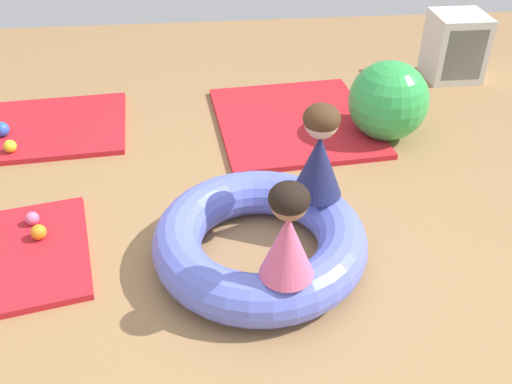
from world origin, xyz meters
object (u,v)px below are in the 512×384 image
Objects in this scene: child_in_navy at (319,152)px; play_ball_orange at (39,232)px; child_in_pink at (288,233)px; play_ball_yellow at (10,146)px; inflatable_cushion at (260,240)px; play_ball_pink at (32,218)px; exercise_ball_large at (388,101)px; storage_cube at (456,47)px; play_ball_blue at (2,129)px.

child_in_navy reaches higher than play_ball_orange.
child_in_pink reaches higher than play_ball_yellow.
inflatable_cushion is 1.34m from play_ball_pink.
child_in_pink reaches higher than inflatable_cushion.
exercise_ball_large reaches higher than play_ball_yellow.
child_in_pink is at bearing -125.53° from storage_cube.
exercise_ball_large is (2.79, -0.21, 0.19)m from play_ball_blue.
child_in_pink is 3.22m from storage_cube.
child_in_pink is 1.63m from play_ball_pink.
play_ball_yellow is (0.12, -0.24, -0.01)m from play_ball_blue.
inflatable_cushion is 0.57m from child_in_navy.
child_in_navy is 2.24m from play_ball_yellow.
storage_cube is at bearing 15.44° from play_ball_yellow.
child_in_pink reaches higher than play_ball_pink.
play_ball_yellow is (-1.69, 1.63, -0.42)m from child_in_pink.
play_ball_blue is at bearing -168.52° from storage_cube.
child_in_pink is at bearing -30.06° from play_ball_pink.
play_ball_pink is at bearing -123.45° from child_in_pink.
inflatable_cushion is 2.27m from play_ball_blue.
play_ball_orange is at bearing -120.04° from child_in_pink.
child_in_navy is 0.95× the size of exercise_ball_large.
exercise_ball_large is at bearing -4.40° from play_ball_blue.
inflatable_cushion is 13.10× the size of play_ball_orange.
exercise_ball_large is at bearing 0.47° from play_ball_yellow.
exercise_ball_large is 1.02× the size of storage_cube.
play_ball_pink is (-1.28, 0.39, -0.05)m from inflatable_cushion.
inflatable_cushion is 14.63× the size of play_ball_pink.
child_in_navy is 1.27m from exercise_ball_large.
play_ball_pink is at bearing -150.56° from storage_cube.
storage_cube is at bearing 47.22° from exercise_ball_large.
child_in_navy reaches higher than storage_cube.
play_ball_yellow is at bearing 111.85° from play_ball_orange.
child_in_navy reaches higher than child_in_pink.
storage_cube is (1.95, 2.21, 0.15)m from inflatable_cushion.
exercise_ball_large is at bearing 20.23° from play_ball_pink.
play_ball_pink is 0.14× the size of storage_cube.
inflatable_cushion is at bearing -131.36° from storage_cube.
play_ball_blue is (-2.07, 1.24, -0.43)m from child_in_navy.
inflatable_cushion is 2.95m from storage_cube.
storage_cube is (1.87, 2.61, -0.23)m from child_in_pink.
play_ball_orange is (0.51, -1.21, -0.01)m from play_ball_blue.
play_ball_blue is (-1.73, 1.47, -0.04)m from inflatable_cushion.
storage_cube is at bearing 31.77° from play_ball_orange.
play_ball_blue is 0.19× the size of storage_cube.
child_in_pink is 6.39× the size of play_ball_pink.
play_ball_yellow is at bearing -137.33° from child_in_pink.
play_ball_orange is 3.73m from storage_cube.
child_in_navy is 0.97× the size of storage_cube.
play_ball_yellow is 1.01× the size of play_ball_orange.
child_in_navy is 6.90× the size of play_ball_pink.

